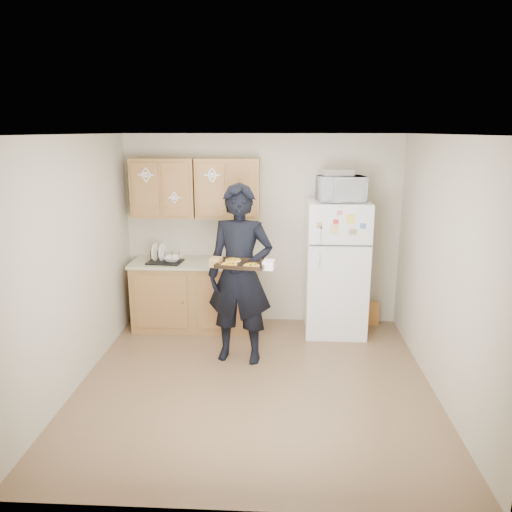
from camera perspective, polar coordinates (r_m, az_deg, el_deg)
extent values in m
plane|color=brown|center=(5.33, -0.12, -14.25)|extent=(3.60, 3.60, 0.00)
plane|color=white|center=(4.69, -0.14, 13.72)|extent=(3.60, 3.60, 0.00)
cube|color=#BCB198|center=(6.61, 0.72, 2.94)|extent=(3.60, 0.04, 2.50)
cube|color=#BCB198|center=(3.16, -1.92, -9.82)|extent=(3.60, 0.04, 2.50)
cube|color=#BCB198|center=(5.27, -20.07, -0.84)|extent=(0.04, 3.60, 2.50)
cube|color=#BCB198|center=(5.09, 20.54, -1.38)|extent=(0.04, 3.60, 2.50)
cube|color=white|center=(6.38, 9.14, -1.36)|extent=(0.75, 0.70, 1.70)
cube|color=brown|center=(6.60, -6.83, -4.54)|extent=(1.60, 0.60, 0.86)
cube|color=#B5AD8B|center=(6.47, -6.94, -0.77)|extent=(1.64, 0.64, 0.04)
cube|color=brown|center=(6.51, -10.49, 7.66)|extent=(0.80, 0.33, 0.75)
cube|color=brown|center=(6.37, -3.23, 7.73)|extent=(0.80, 0.33, 0.75)
cube|color=gold|center=(6.89, 13.00, -6.40)|extent=(0.20, 0.07, 0.32)
imported|color=black|center=(5.48, -1.83, -2.16)|extent=(0.79, 0.59, 2.00)
cube|color=black|center=(5.13, -1.60, -0.96)|extent=(0.55, 0.44, 0.04)
cylinder|color=#FFAC20|center=(5.08, -3.10, -0.93)|extent=(0.17, 0.17, 0.02)
cylinder|color=#FFAC20|center=(5.03, -0.54, -1.07)|extent=(0.17, 0.17, 0.02)
cylinder|color=#FFAC20|center=(5.24, -2.63, -0.47)|extent=(0.17, 0.17, 0.02)
imported|color=white|center=(6.14, 9.69, 7.57)|extent=(0.60, 0.45, 0.31)
cube|color=silver|center=(6.15, 9.22, 9.39)|extent=(0.40, 0.31, 0.08)
cube|color=black|center=(6.44, -10.37, -0.02)|extent=(0.45, 0.36, 0.17)
imported|color=white|center=(6.43, -9.52, -0.33)|extent=(0.25, 0.25, 0.06)
imported|color=white|center=(6.23, -2.28, -0.06)|extent=(0.12, 0.12, 0.21)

